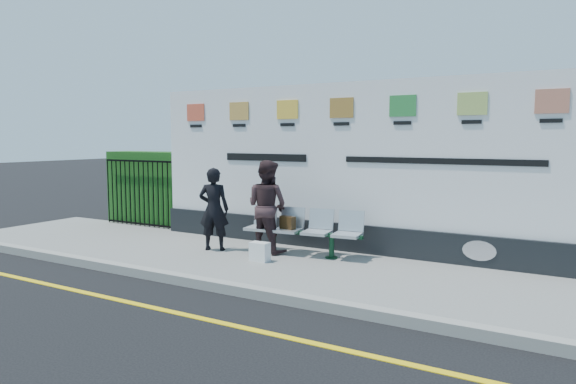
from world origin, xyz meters
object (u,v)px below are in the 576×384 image
(billboard, at_px, (343,178))
(bench, at_px, (302,243))
(woman_left, at_px, (214,209))
(woman_right, at_px, (267,206))

(billboard, distance_m, bench, 1.39)
(billboard, height_order, woman_left, billboard)
(woman_left, bearing_deg, bench, 172.60)
(woman_right, bearing_deg, woman_left, 26.04)
(woman_left, distance_m, woman_right, 0.98)
(bench, bearing_deg, billboard, 55.72)
(billboard, bearing_deg, woman_right, -141.36)
(bench, bearing_deg, woman_left, -171.55)
(billboard, relative_size, woman_right, 4.89)
(bench, distance_m, woman_right, 0.89)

